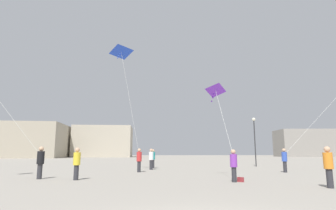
{
  "coord_description": "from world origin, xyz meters",
  "views": [
    {
      "loc": [
        -1.06,
        -5.47,
        1.49
      ],
      "look_at": [
        0.0,
        21.75,
        6.18
      ],
      "focal_mm": 29.56,
      "sensor_mm": 36.0,
      "label": 1
    }
  ],
  "objects_px": {
    "person_in_yellow": "(77,162)",
    "kite_violet_delta": "(215,91)",
    "building_right_hall": "(309,143)",
    "person_in_white": "(151,158)",
    "kite_cobalt_delta": "(121,53)",
    "lamppost_west": "(254,134)",
    "person_in_teal": "(153,158)",
    "building_centre_hall": "(104,142)",
    "person_in_black": "(40,161)",
    "person_in_purple": "(234,164)",
    "person_in_orange": "(328,165)",
    "building_left_hall": "(32,141)",
    "person_in_red": "(139,159)",
    "handbag_beside_flyer": "(241,180)",
    "person_in_blue": "(285,159)"
  },
  "relations": [
    {
      "from": "person_in_white",
      "to": "person_in_yellow",
      "type": "height_order",
      "value": "person_in_white"
    },
    {
      "from": "person_in_purple",
      "to": "person_in_orange",
      "type": "relative_size",
      "value": 0.94
    },
    {
      "from": "person_in_black",
      "to": "kite_violet_delta",
      "type": "relative_size",
      "value": 0.41
    },
    {
      "from": "person_in_purple",
      "to": "building_left_hall",
      "type": "distance_m",
      "value": 78.07
    },
    {
      "from": "person_in_yellow",
      "to": "person_in_black",
      "type": "bearing_deg",
      "value": -100.79
    },
    {
      "from": "lamppost_west",
      "to": "building_right_hall",
      "type": "bearing_deg",
      "value": 57.19
    },
    {
      "from": "building_centre_hall",
      "to": "person_in_white",
      "type": "bearing_deg",
      "value": -75.99
    },
    {
      "from": "kite_violet_delta",
      "to": "building_centre_hall",
      "type": "relative_size",
      "value": 0.23
    },
    {
      "from": "person_in_blue",
      "to": "kite_violet_delta",
      "type": "relative_size",
      "value": 0.41
    },
    {
      "from": "person_in_black",
      "to": "lamppost_west",
      "type": "xyz_separation_m",
      "value": [
        17.35,
        13.63,
        2.51
      ]
    },
    {
      "from": "kite_violet_delta",
      "to": "lamppost_west",
      "type": "relative_size",
      "value": 0.84
    },
    {
      "from": "building_right_hall",
      "to": "lamppost_west",
      "type": "height_order",
      "value": "building_right_hall"
    },
    {
      "from": "person_in_orange",
      "to": "person_in_yellow",
      "type": "relative_size",
      "value": 1.0
    },
    {
      "from": "person_in_teal",
      "to": "kite_cobalt_delta",
      "type": "bearing_deg",
      "value": -125.29
    },
    {
      "from": "kite_violet_delta",
      "to": "person_in_red",
      "type": "bearing_deg",
      "value": 137.07
    },
    {
      "from": "person_in_purple",
      "to": "handbag_beside_flyer",
      "type": "bearing_deg",
      "value": -109.81
    },
    {
      "from": "person_in_blue",
      "to": "kite_cobalt_delta",
      "type": "relative_size",
      "value": 0.21
    },
    {
      "from": "building_centre_hall",
      "to": "building_right_hall",
      "type": "bearing_deg",
      "value": 2.12
    },
    {
      "from": "person_in_blue",
      "to": "building_left_hall",
      "type": "height_order",
      "value": "building_left_hall"
    },
    {
      "from": "person_in_white",
      "to": "building_centre_hall",
      "type": "bearing_deg",
      "value": 1.25
    },
    {
      "from": "person_in_yellow",
      "to": "building_right_hall",
      "type": "height_order",
      "value": "building_right_hall"
    },
    {
      "from": "person_in_blue",
      "to": "building_right_hall",
      "type": "height_order",
      "value": "building_right_hall"
    },
    {
      "from": "kite_cobalt_delta",
      "to": "building_right_hall",
      "type": "xyz_separation_m",
      "value": [
        57.06,
        75.44,
        -4.87
      ]
    },
    {
      "from": "person_in_purple",
      "to": "person_in_yellow",
      "type": "bearing_deg",
      "value": 44.86
    },
    {
      "from": "person_in_white",
      "to": "building_left_hall",
      "type": "bearing_deg",
      "value": 19.33
    },
    {
      "from": "person_in_yellow",
      "to": "lamppost_west",
      "type": "bearing_deg",
      "value": 139.17
    },
    {
      "from": "person_in_orange",
      "to": "handbag_beside_flyer",
      "type": "distance_m",
      "value": 4.12
    },
    {
      "from": "person_in_teal",
      "to": "building_centre_hall",
      "type": "height_order",
      "value": "building_centre_hall"
    },
    {
      "from": "kite_violet_delta",
      "to": "building_right_hall",
      "type": "bearing_deg",
      "value": 57.89
    },
    {
      "from": "person_in_red",
      "to": "kite_violet_delta",
      "type": "relative_size",
      "value": 0.41
    },
    {
      "from": "person_in_white",
      "to": "kite_violet_delta",
      "type": "bearing_deg",
      "value": -164.36
    },
    {
      "from": "building_left_hall",
      "to": "lamppost_west",
      "type": "height_order",
      "value": "building_left_hall"
    },
    {
      "from": "person_in_red",
      "to": "person_in_white",
      "type": "relative_size",
      "value": 0.99
    },
    {
      "from": "person_in_black",
      "to": "building_centre_hall",
      "type": "distance_m",
      "value": 79.18
    },
    {
      "from": "person_in_red",
      "to": "building_right_hall",
      "type": "relative_size",
      "value": 0.08
    },
    {
      "from": "person_in_black",
      "to": "lamppost_west",
      "type": "relative_size",
      "value": 0.35
    },
    {
      "from": "person_in_blue",
      "to": "handbag_beside_flyer",
      "type": "bearing_deg",
      "value": -50.03
    },
    {
      "from": "person_in_blue",
      "to": "kite_violet_delta",
      "type": "xyz_separation_m",
      "value": [
        -6.01,
        -3.99,
        4.35
      ]
    },
    {
      "from": "kite_violet_delta",
      "to": "building_centre_hall",
      "type": "bearing_deg",
      "value": 105.57
    },
    {
      "from": "person_in_blue",
      "to": "person_in_white",
      "type": "bearing_deg",
      "value": -121.09
    },
    {
      "from": "building_right_hall",
      "to": "lamppost_west",
      "type": "xyz_separation_m",
      "value": [
        -43.38,
        -67.3,
        -1.21
      ]
    },
    {
      "from": "person_in_black",
      "to": "building_left_hall",
      "type": "distance_m",
      "value": 71.34
    },
    {
      "from": "person_in_white",
      "to": "person_in_blue",
      "type": "bearing_deg",
      "value": -123.15
    },
    {
      "from": "lamppost_west",
      "to": "person_in_white",
      "type": "bearing_deg",
      "value": -155.22
    },
    {
      "from": "kite_violet_delta",
      "to": "building_right_hall",
      "type": "height_order",
      "value": "building_right_hall"
    },
    {
      "from": "person_in_white",
      "to": "kite_cobalt_delta",
      "type": "distance_m",
      "value": 9.42
    },
    {
      "from": "person_in_red",
      "to": "handbag_beside_flyer",
      "type": "distance_m",
      "value": 9.31
    },
    {
      "from": "person_in_teal",
      "to": "lamppost_west",
      "type": "xyz_separation_m",
      "value": [
        11.07,
        2.9,
        2.54
      ]
    },
    {
      "from": "person_in_orange",
      "to": "kite_violet_delta",
      "type": "distance_m",
      "value": 7.75
    },
    {
      "from": "person_in_yellow",
      "to": "kite_violet_delta",
      "type": "distance_m",
      "value": 9.31
    }
  ]
}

